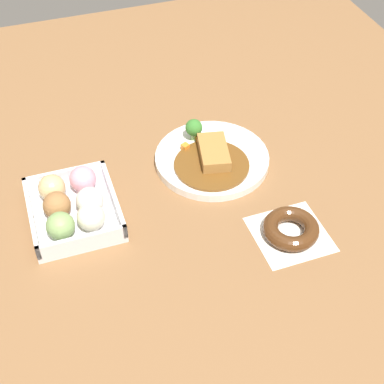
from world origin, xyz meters
name	(u,v)px	position (x,y,z in m)	size (l,w,h in m)	color
ground_plane	(160,192)	(0.00, 0.00, 0.00)	(1.60, 1.60, 0.00)	brown
curry_plate	(211,157)	(-0.05, 0.13, 0.01)	(0.24, 0.24, 0.07)	white
donut_box	(73,206)	(0.01, -0.18, 0.03)	(0.19, 0.17, 0.07)	white
chocolate_ring_donut	(291,229)	(0.19, 0.20, 0.02)	(0.14, 0.14, 0.03)	white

